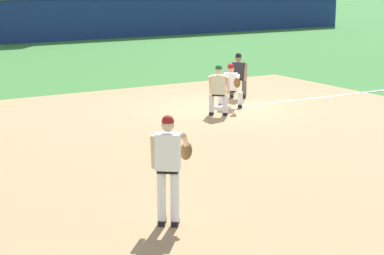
% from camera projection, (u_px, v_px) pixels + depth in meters
% --- Properties ---
extents(ground_plane, '(160.00, 160.00, 0.00)m').
position_uv_depth(ground_plane, '(223.00, 109.00, 22.36)').
color(ground_plane, '#336B2D').
extents(infield_dirt_patch, '(18.00, 18.00, 0.01)m').
position_uv_depth(infield_dirt_patch, '(203.00, 150.00, 17.36)').
color(infield_dirt_patch, '#A87F56').
rests_on(infield_dirt_patch, ground).
extents(first_base_bag, '(0.38, 0.38, 0.09)m').
position_uv_depth(first_base_bag, '(223.00, 108.00, 22.35)').
color(first_base_bag, white).
rests_on(first_base_bag, ground).
extents(baseball, '(0.07, 0.07, 0.07)m').
position_uv_depth(baseball, '(190.00, 153.00, 16.99)').
color(baseball, white).
rests_on(baseball, ground).
extents(pitcher, '(0.85, 0.54, 1.86)m').
position_uv_depth(pitcher, '(169.00, 163.00, 12.18)').
color(pitcher, black).
rests_on(pitcher, ground).
extents(first_baseman, '(0.71, 1.09, 1.34)m').
position_uv_depth(first_baseman, '(231.00, 84.00, 22.44)').
color(first_baseman, black).
rests_on(first_baseman, ground).
extents(baserunner, '(0.68, 0.66, 1.46)m').
position_uv_depth(baserunner, '(219.00, 88.00, 21.30)').
color(baserunner, black).
rests_on(baserunner, ground).
extents(umpire, '(0.68, 0.66, 1.46)m').
position_uv_depth(umpire, '(238.00, 73.00, 24.14)').
color(umpire, black).
rests_on(umpire, ground).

